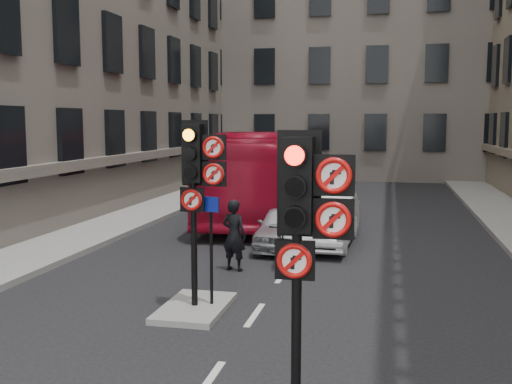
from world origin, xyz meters
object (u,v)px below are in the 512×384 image
at_px(motorcyclist, 234,235).
at_px(bus_red, 259,174).
at_px(car_white, 326,220).
at_px(motorcycle, 282,242).
at_px(signal_near, 305,217).
at_px(car_silver, 286,226).
at_px(info_sign, 211,235).
at_px(signal_far, 197,173).
at_px(car_pink, 328,209).

bearing_deg(motorcyclist, bus_red, -64.78).
height_order(car_white, motorcycle, car_white).
relative_size(signal_near, car_silver, 0.96).
bearing_deg(car_white, motorcycle, -105.93).
height_order(car_white, motorcyclist, motorcyclist).
xyz_separation_m(bus_red, motorcyclist, (1.25, -8.58, -0.74)).
relative_size(bus_red, info_sign, 5.53).
relative_size(signal_far, car_pink, 0.76).
bearing_deg(car_white, signal_near, -83.09).
xyz_separation_m(signal_near, signal_far, (-2.60, 4.00, 0.12)).
bearing_deg(motorcycle, car_silver, 95.46).
relative_size(car_silver, car_pink, 0.79).
height_order(motorcycle, motorcyclist, motorcyclist).
relative_size(bus_red, motorcycle, 6.35).
height_order(car_pink, bus_red, bus_red).
distance_m(car_silver, car_pink, 3.52).
xyz_separation_m(signal_far, info_sign, (0.21, 0.14, -1.21)).
relative_size(motorcycle, motorcyclist, 1.04).
relative_size(signal_near, car_pink, 0.76).
relative_size(car_silver, car_white, 0.82).
distance_m(signal_far, bus_red, 11.97).
distance_m(signal_far, car_white, 7.32).
bearing_deg(signal_far, info_sign, 32.56).
height_order(car_pink, motorcyclist, motorcyclist).
height_order(car_silver, car_white, car_white).
bearing_deg(car_white, car_pink, 96.79).
xyz_separation_m(car_pink, info_sign, (-1.32, -9.50, 0.80)).
bearing_deg(signal_near, signal_far, 123.02).
bearing_deg(car_silver, car_white, 27.56).
height_order(signal_far, motorcyclist, signal_far).
bearing_deg(info_sign, motorcycle, 89.02).
distance_m(car_silver, info_sign, 6.17).
height_order(signal_near, car_white, signal_near).
bearing_deg(motorcyclist, car_white, -100.91).
bearing_deg(car_white, car_silver, -149.08).
xyz_separation_m(signal_far, car_pink, (1.53, 9.64, -2.02)).
bearing_deg(info_sign, car_white, 85.40).
bearing_deg(bus_red, signal_far, -88.22).
distance_m(car_pink, bus_red, 3.78).
bearing_deg(bus_red, motorcyclist, -86.63).
bearing_deg(car_pink, info_sign, -98.76).
relative_size(car_white, motorcycle, 2.45).
bearing_deg(car_silver, motorcycle, -84.29).
relative_size(car_pink, info_sign, 2.22).
bearing_deg(signal_near, car_pink, 94.48).
relative_size(car_silver, bus_red, 0.32).
bearing_deg(signal_far, bus_red, 96.68).
bearing_deg(signal_far, car_white, 75.65).
bearing_deg(motorcycle, motorcyclist, -138.10).
xyz_separation_m(car_pink, motorcyclist, (-1.67, -6.37, 0.20)).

